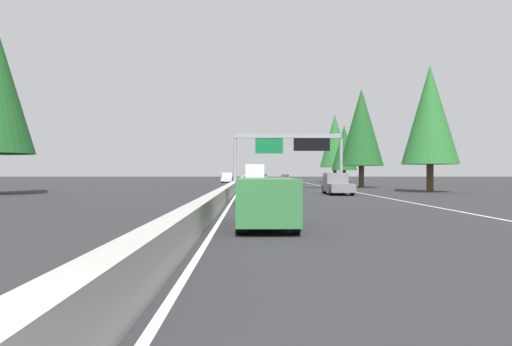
{
  "coord_description": "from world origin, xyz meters",
  "views": [
    {
      "loc": [
        -1.83,
        -1.43,
        1.89
      ],
      "look_at": [
        49.75,
        -2.08,
        1.84
      ],
      "focal_mm": 33.33,
      "sensor_mm": 36.0,
      "label": 1
    }
  ],
  "objects_px": {
    "oncoming_near": "(227,178)",
    "sign_gantry_overhead": "(290,145)",
    "sedan_mid_left": "(256,192)",
    "minivan_far_left": "(266,200)",
    "sedan_distant_b": "(285,178)",
    "sedan_mid_center": "(264,177)",
    "conifer_right_near": "(430,115)",
    "conifer_right_far": "(335,141)",
    "box_truck_near_center": "(255,175)",
    "conifer_right_mid": "(361,127)",
    "pickup_far_right": "(337,184)",
    "conifer_right_distant": "(344,148)"
  },
  "relations": [
    {
      "from": "oncoming_near",
      "to": "sign_gantry_overhead",
      "type": "bearing_deg",
      "value": 14.33
    },
    {
      "from": "sedan_mid_left",
      "to": "minivan_far_left",
      "type": "bearing_deg",
      "value": -179.37
    },
    {
      "from": "sedan_distant_b",
      "to": "sedan_mid_center",
      "type": "relative_size",
      "value": 1.0
    },
    {
      "from": "sedan_distant_b",
      "to": "conifer_right_near",
      "type": "relative_size",
      "value": 0.36
    },
    {
      "from": "minivan_far_left",
      "to": "sedan_mid_center",
      "type": "xyz_separation_m",
      "value": [
        115.41,
        -3.41,
        -0.27
      ]
    },
    {
      "from": "minivan_far_left",
      "to": "conifer_right_far",
      "type": "distance_m",
      "value": 79.66
    },
    {
      "from": "box_truck_near_center",
      "to": "sedan_distant_b",
      "type": "distance_m",
      "value": 38.23
    },
    {
      "from": "minivan_far_left",
      "to": "sedan_mid_left",
      "type": "bearing_deg",
      "value": 0.63
    },
    {
      "from": "sign_gantry_overhead",
      "to": "sedan_distant_b",
      "type": "relative_size",
      "value": 2.88
    },
    {
      "from": "sedan_mid_left",
      "to": "sedan_distant_b",
      "type": "xyz_separation_m",
      "value": [
        72.08,
        -7.17,
        0.0
      ]
    },
    {
      "from": "sedan_mid_center",
      "to": "conifer_right_mid",
      "type": "distance_m",
      "value": 73.26
    },
    {
      "from": "conifer_right_near",
      "to": "conifer_right_mid",
      "type": "relative_size",
      "value": 0.98
    },
    {
      "from": "pickup_far_right",
      "to": "conifer_right_far",
      "type": "bearing_deg",
      "value": -10.0
    },
    {
      "from": "pickup_far_right",
      "to": "conifer_right_near",
      "type": "xyz_separation_m",
      "value": [
        4.35,
        -9.8,
        6.53
      ]
    },
    {
      "from": "box_truck_near_center",
      "to": "conifer_right_far",
      "type": "height_order",
      "value": "conifer_right_far"
    },
    {
      "from": "sedan_distant_b",
      "to": "conifer_right_near",
      "type": "height_order",
      "value": "conifer_right_near"
    },
    {
      "from": "sedan_mid_left",
      "to": "conifer_right_distant",
      "type": "height_order",
      "value": "conifer_right_distant"
    },
    {
      "from": "conifer_right_distant",
      "to": "sign_gantry_overhead",
      "type": "bearing_deg",
      "value": 158.41
    },
    {
      "from": "minivan_far_left",
      "to": "conifer_right_mid",
      "type": "height_order",
      "value": "conifer_right_mid"
    },
    {
      "from": "sedan_distant_b",
      "to": "conifer_right_mid",
      "type": "height_order",
      "value": "conifer_right_mid"
    },
    {
      "from": "sedan_mid_left",
      "to": "pickup_far_right",
      "type": "bearing_deg",
      "value": -33.06
    },
    {
      "from": "minivan_far_left",
      "to": "oncoming_near",
      "type": "xyz_separation_m",
      "value": [
        73.75,
        4.9,
        -0.04
      ]
    },
    {
      "from": "minivan_far_left",
      "to": "conifer_right_distant",
      "type": "bearing_deg",
      "value": -13.33
    },
    {
      "from": "minivan_far_left",
      "to": "pickup_far_right",
      "type": "xyz_separation_m",
      "value": [
        24.92,
        -6.99,
        -0.04
      ]
    },
    {
      "from": "sedan_distant_b",
      "to": "conifer_right_far",
      "type": "distance_m",
      "value": 14.57
    },
    {
      "from": "box_truck_near_center",
      "to": "pickup_far_right",
      "type": "relative_size",
      "value": 1.52
    },
    {
      "from": "sign_gantry_overhead",
      "to": "conifer_right_far",
      "type": "distance_m",
      "value": 40.94
    },
    {
      "from": "pickup_far_right",
      "to": "conifer_right_far",
      "type": "height_order",
      "value": "conifer_right_far"
    },
    {
      "from": "sedan_mid_left",
      "to": "conifer_right_distant",
      "type": "bearing_deg",
      "value": -16.58
    },
    {
      "from": "oncoming_near",
      "to": "conifer_right_mid",
      "type": "distance_m",
      "value": 36.27
    },
    {
      "from": "pickup_far_right",
      "to": "box_truck_near_center",
      "type": "bearing_deg",
      "value": 16.41
    },
    {
      "from": "box_truck_near_center",
      "to": "conifer_right_near",
      "type": "distance_m",
      "value": 26.1
    },
    {
      "from": "conifer_right_near",
      "to": "conifer_right_distant",
      "type": "xyz_separation_m",
      "value": [
        41.65,
        -0.01,
        -1.0
      ]
    },
    {
      "from": "sedan_mid_left",
      "to": "sedan_mid_center",
      "type": "xyz_separation_m",
      "value": [
        101.47,
        -3.57,
        0.0
      ]
    },
    {
      "from": "pickup_far_right",
      "to": "sedan_distant_b",
      "type": "bearing_deg",
      "value": -0.02
    },
    {
      "from": "conifer_right_distant",
      "to": "sedan_mid_left",
      "type": "bearing_deg",
      "value": 163.42
    },
    {
      "from": "sign_gantry_overhead",
      "to": "conifer_right_mid",
      "type": "relative_size",
      "value": 1.02
    },
    {
      "from": "conifer_right_near",
      "to": "conifer_right_far",
      "type": "height_order",
      "value": "conifer_right_far"
    },
    {
      "from": "sign_gantry_overhead",
      "to": "sedan_mid_left",
      "type": "bearing_deg",
      "value": 170.35
    },
    {
      "from": "box_truck_near_center",
      "to": "pickup_far_right",
      "type": "distance_m",
      "value": 24.52
    },
    {
      "from": "conifer_right_near",
      "to": "oncoming_near",
      "type": "bearing_deg",
      "value": 26.0
    },
    {
      "from": "conifer_right_near",
      "to": "conifer_right_far",
      "type": "distance_m",
      "value": 48.39
    },
    {
      "from": "sedan_mid_left",
      "to": "conifer_right_near",
      "type": "xyz_separation_m",
      "value": [
        15.32,
        -16.95,
        6.76
      ]
    },
    {
      "from": "oncoming_near",
      "to": "conifer_right_distant",
      "type": "distance_m",
      "value": 22.57
    },
    {
      "from": "conifer_right_far",
      "to": "sign_gantry_overhead",
      "type": "bearing_deg",
      "value": 162.57
    },
    {
      "from": "pickup_far_right",
      "to": "oncoming_near",
      "type": "xyz_separation_m",
      "value": [
        48.83,
        11.89,
        0.0
      ]
    },
    {
      "from": "sedan_distant_b",
      "to": "conifer_right_distant",
      "type": "relative_size",
      "value": 0.41
    },
    {
      "from": "sedan_distant_b",
      "to": "pickup_far_right",
      "type": "xyz_separation_m",
      "value": [
        -61.1,
        0.02,
        0.23
      ]
    },
    {
      "from": "box_truck_near_center",
      "to": "oncoming_near",
      "type": "relative_size",
      "value": 1.52
    },
    {
      "from": "sedan_distant_b",
      "to": "sign_gantry_overhead",
      "type": "bearing_deg",
      "value": 176.43
    }
  ]
}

